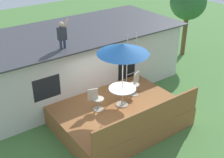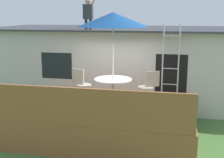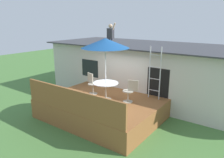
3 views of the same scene
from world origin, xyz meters
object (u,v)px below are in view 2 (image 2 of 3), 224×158
patio_chair_left (82,85)px  person_figure (88,11)px  patio_umbrella (113,20)px  step_ladder (171,60)px  patio_table (113,84)px  patio_chair_right (148,87)px

patio_chair_left → person_figure: bearing=115.2°
patio_umbrella → step_ladder: size_ratio=1.15×
patio_umbrella → patio_chair_left: (-1.00, 0.29, -1.89)m
patio_table → patio_umbrella: size_ratio=0.41×
patio_chair_left → patio_chair_right: size_ratio=1.00×
patio_chair_left → patio_chair_right: bearing=18.7°
patio_table → patio_chair_right: 1.01m
person_figure → patio_chair_left: bearing=-81.0°
person_figure → patio_chair_right: 3.53m
step_ladder → person_figure: person_figure is taller
patio_umbrella → step_ladder: bearing=41.5°
person_figure → patio_table: bearing=-58.6°
step_ladder → patio_chair_left: (-2.52, -1.06, -0.64)m
patio_chair_left → patio_umbrella: bearing=0.0°
person_figure → patio_chair_left: 2.81m
step_ladder → patio_chair_right: 1.31m
patio_table → person_figure: 3.17m
patio_table → patio_chair_right: bearing=21.8°
patio_umbrella → step_ladder: patio_umbrella is taller
step_ladder → patio_chair_right: (-0.59, -0.98, -0.64)m
patio_umbrella → person_figure: size_ratio=2.29×
patio_chair_left → patio_chair_right: (1.93, 0.08, 0.00)m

